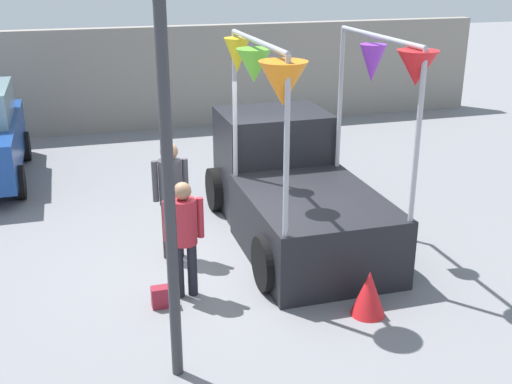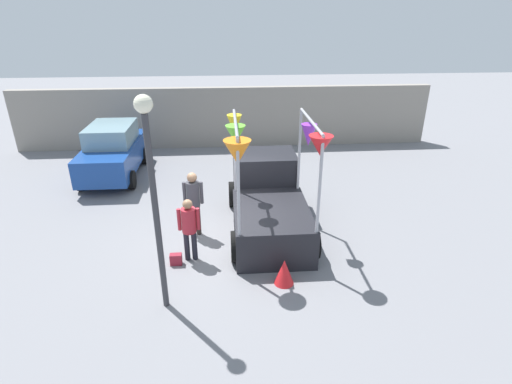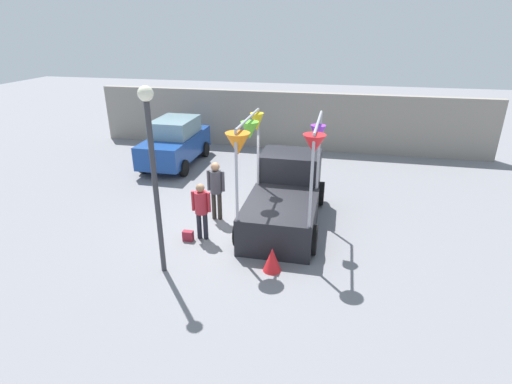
{
  "view_description": "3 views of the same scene",
  "coord_description": "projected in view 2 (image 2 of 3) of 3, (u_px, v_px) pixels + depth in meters",
  "views": [
    {
      "loc": [
        -2.19,
        -8.39,
        4.29
      ],
      "look_at": [
        0.14,
        -0.43,
        1.21
      ],
      "focal_mm": 45.0,
      "sensor_mm": 36.0,
      "label": 1
    },
    {
      "loc": [
        -0.02,
        -9.18,
        5.53
      ],
      "look_at": [
        0.66,
        -0.44,
        1.56
      ],
      "focal_mm": 28.0,
      "sensor_mm": 36.0,
      "label": 2
    },
    {
      "loc": [
        2.49,
        -9.9,
        5.43
      ],
      "look_at": [
        0.41,
        -0.28,
        1.26
      ],
      "focal_mm": 28.0,
      "sensor_mm": 36.0,
      "label": 3
    }
  ],
  "objects": [
    {
      "name": "handbag",
      "position": [
        176.0,
        259.0,
        9.51
      ],
      "size": [
        0.28,
        0.16,
        0.28
      ],
      "primitive_type": "cube",
      "color": "maroon",
      "rests_on": "ground"
    },
    {
      "name": "person_customer",
      "position": [
        189.0,
        224.0,
        9.38
      ],
      "size": [
        0.53,
        0.34,
        1.61
      ],
      "color": "black",
      "rests_on": "ground"
    },
    {
      "name": "person_vendor",
      "position": [
        193.0,
        198.0,
        10.43
      ],
      "size": [
        0.53,
        0.34,
        1.79
      ],
      "color": "#2D2823",
      "rests_on": "ground"
    },
    {
      "name": "ground_plane",
      "position": [
        230.0,
        239.0,
        10.62
      ],
      "size": [
        60.0,
        60.0,
        0.0
      ],
      "primitive_type": "plane",
      "color": "slate"
    },
    {
      "name": "brick_boundary_wall",
      "position": [
        226.0,
        117.0,
        17.5
      ],
      "size": [
        18.0,
        0.36,
        2.6
      ],
      "primitive_type": "cube",
      "color": "gray",
      "rests_on": "ground"
    },
    {
      "name": "folded_kite_bundle_crimson",
      "position": [
        284.0,
        272.0,
        8.78
      ],
      "size": [
        0.47,
        0.47,
        0.6
      ],
      "primitive_type": "cone",
      "rotation": [
        0.0,
        0.0,
        1.49
      ],
      "color": "red",
      "rests_on": "ground"
    },
    {
      "name": "street_lamp",
      "position": [
        152.0,
        181.0,
        7.1
      ],
      "size": [
        0.32,
        0.32,
        4.31
      ],
      "color": "#333338",
      "rests_on": "ground"
    },
    {
      "name": "parked_car",
      "position": [
        113.0,
        151.0,
        14.38
      ],
      "size": [
        1.88,
        4.0,
        1.88
      ],
      "color": "navy",
      "rests_on": "ground"
    },
    {
      "name": "vendor_truck",
      "position": [
        267.0,
        197.0,
        11.0
      ],
      "size": [
        2.43,
        4.18,
        3.27
      ],
      "color": "black",
      "rests_on": "ground"
    }
  ]
}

